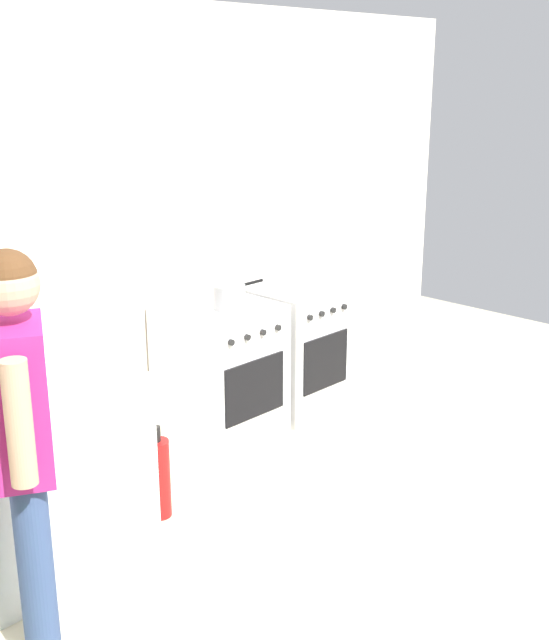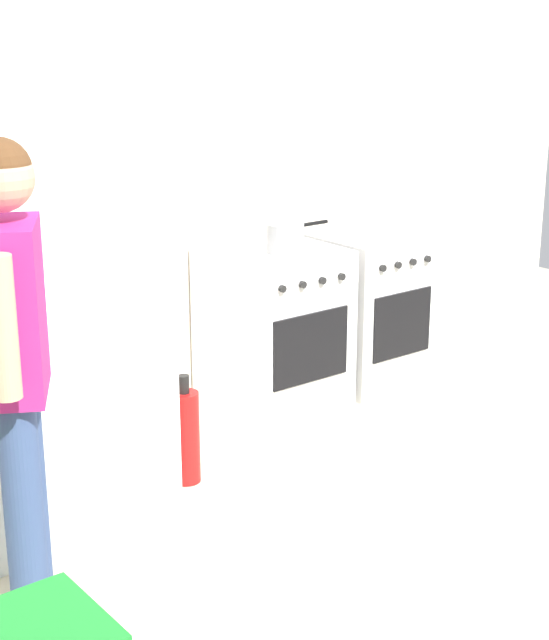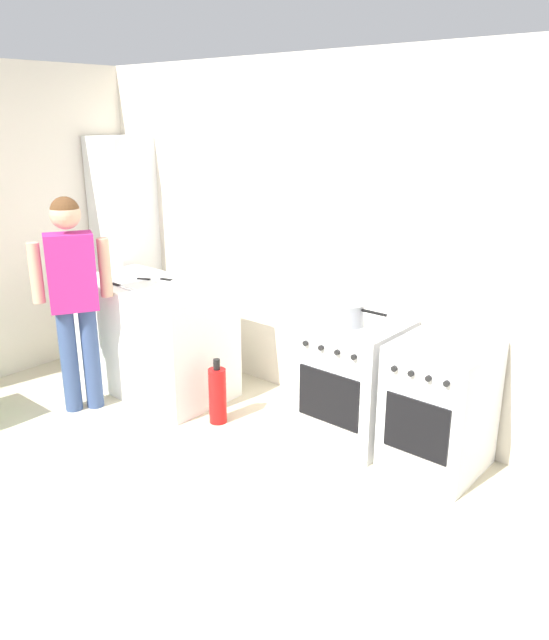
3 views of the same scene
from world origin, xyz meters
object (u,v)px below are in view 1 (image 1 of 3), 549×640
Objects in this scene: person at (22,429)px; oven_left at (220,372)px; oven_right at (291,347)px; pot at (230,297)px; fire_extinguisher at (158,477)px.

oven_left is at bearing 28.24° from person.
oven_right is at bearing 21.67° from person.
oven_right is at bearing -0.00° from oven_left.
oven_right is 2.30× the size of pot.
person reaches higher than pot.
pot is 0.74× the size of fire_extinguisher.
oven_left is 1.00× the size of oven_right.
pot is 2.05m from person.
oven_left is at bearing 92.79° from pot.
person is at bearing -158.33° from oven_right.
fire_extinguisher is at bearing 27.74° from person.
oven_left is 2.15m from person.
person is at bearing -154.09° from pot.
pot is at bearing 25.91° from person.
person is 1.33m from fire_extinguisher.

